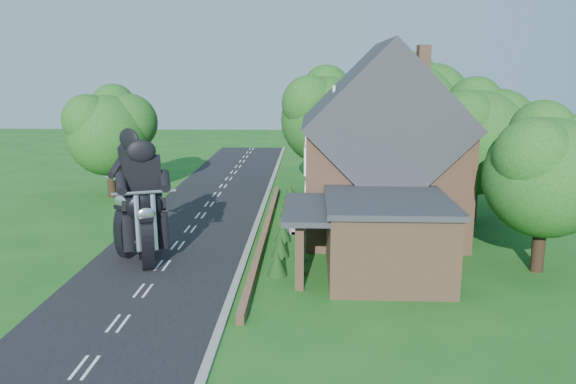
{
  "coord_description": "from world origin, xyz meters",
  "views": [
    {
      "loc": [
        6.72,
        -24.03,
        8.72
      ],
      "look_at": [
        5.6,
        3.2,
        2.8
      ],
      "focal_mm": 35.0,
      "sensor_mm": 36.0,
      "label": 1
    }
  ],
  "objects_px": {
    "house": "(381,154)",
    "motorcycle_lead": "(146,247)",
    "annex": "(383,236)",
    "motorcycle_follow": "(138,235)",
    "garden_wall": "(265,232)"
  },
  "relations": [
    {
      "from": "motorcycle_lead",
      "to": "motorcycle_follow",
      "type": "xyz_separation_m",
      "value": [
        -0.87,
        1.63,
        0.05
      ]
    },
    {
      "from": "motorcycle_follow",
      "to": "garden_wall",
      "type": "bearing_deg",
      "value": -118.5
    },
    {
      "from": "annex",
      "to": "house",
      "type": "bearing_deg",
      "value": 84.76
    },
    {
      "from": "garden_wall",
      "to": "motorcycle_lead",
      "type": "relative_size",
      "value": 11.85
    },
    {
      "from": "garden_wall",
      "to": "motorcycle_lead",
      "type": "xyz_separation_m",
      "value": [
        -5.02,
        -4.91,
        0.66
      ]
    },
    {
      "from": "garden_wall",
      "to": "house",
      "type": "relative_size",
      "value": 2.15
    },
    {
      "from": "annex",
      "to": "motorcycle_follow",
      "type": "bearing_deg",
      "value": 167.62
    },
    {
      "from": "house",
      "to": "motorcycle_lead",
      "type": "relative_size",
      "value": 5.51
    },
    {
      "from": "annex",
      "to": "motorcycle_follow",
      "type": "xyz_separation_m",
      "value": [
        -11.46,
        2.52,
        -0.85
      ]
    },
    {
      "from": "house",
      "to": "motorcycle_follow",
      "type": "xyz_separation_m",
      "value": [
        -12.08,
        -4.28,
        -3.43
      ]
    },
    {
      "from": "annex",
      "to": "motorcycle_lead",
      "type": "relative_size",
      "value": 3.8
    },
    {
      "from": "motorcycle_follow",
      "to": "house",
      "type": "bearing_deg",
      "value": -128.12
    },
    {
      "from": "motorcycle_lead",
      "to": "house",
      "type": "bearing_deg",
      "value": -172.84
    },
    {
      "from": "house",
      "to": "annex",
      "type": "height_order",
      "value": "house"
    },
    {
      "from": "motorcycle_lead",
      "to": "annex",
      "type": "bearing_deg",
      "value": 154.58
    }
  ]
}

